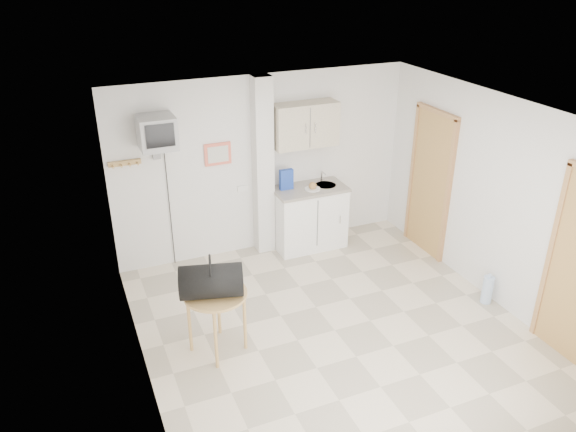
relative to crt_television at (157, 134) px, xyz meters
name	(u,v)px	position (x,y,z in m)	size (l,w,h in m)	color
ground	(335,330)	(1.45, -2.02, -1.94)	(4.50, 4.50, 0.00)	beige
room_envelope	(356,202)	(1.69, -1.93, -0.40)	(4.24, 4.54, 2.55)	white
kitchenette	(308,194)	(2.02, -0.02, -1.13)	(1.03, 0.58, 2.10)	white
crt_television	(157,134)	(0.00, 0.00, 0.00)	(0.44, 0.45, 2.15)	slate
round_table	(216,300)	(0.13, -1.82, -1.30)	(0.67, 0.67, 0.73)	tan
duffel_bag	(211,281)	(0.08, -1.87, -1.03)	(0.71, 0.51, 0.48)	black
water_bottle	(487,290)	(3.43, -2.24, -1.76)	(0.13, 0.13, 0.40)	#ACC7E9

